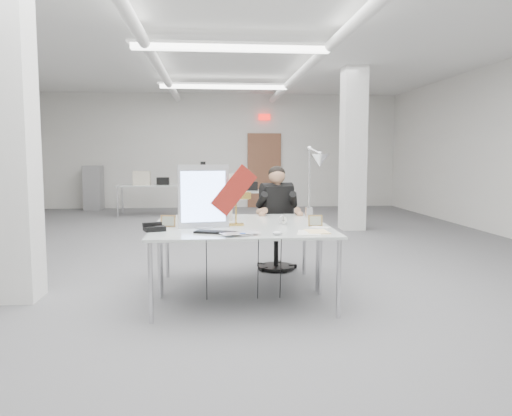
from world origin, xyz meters
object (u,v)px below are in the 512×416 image
(monitor, at_px, (203,196))
(desk_phone, at_px, (154,228))
(bankers_lamp, at_px, (236,210))
(office_chair, at_px, (276,229))
(desk_main, at_px, (243,232))
(seated_person, at_px, (277,201))
(beige_monitor, at_px, (216,205))
(architect_lamp, at_px, (314,177))
(laptop, at_px, (243,235))

(monitor, xyz_separation_m, desk_phone, (-0.47, -0.17, -0.29))
(bankers_lamp, height_order, desk_phone, bankers_lamp)
(office_chair, xyz_separation_m, monitor, (-0.91, -1.36, 0.53))
(desk_main, xyz_separation_m, bankers_lamp, (-0.05, 0.40, 0.18))
(desk_phone, bearing_deg, monitor, 0.57)
(bankers_lamp, bearing_deg, desk_main, -87.48)
(monitor, relative_size, desk_phone, 3.30)
(desk_main, bearing_deg, seated_person, 71.24)
(office_chair, relative_size, monitor, 1.70)
(desk_main, distance_m, seated_person, 1.65)
(office_chair, distance_m, beige_monitor, 1.11)
(office_chair, relative_size, bankers_lamp, 3.30)
(seated_person, bearing_deg, desk_phone, -151.11)
(architect_lamp, bearing_deg, seated_person, 121.76)
(bankers_lamp, height_order, architect_lamp, architect_lamp)
(office_chair, bearing_deg, laptop, -124.01)
(beige_monitor, bearing_deg, architect_lamp, -10.40)
(desk_phone, height_order, architect_lamp, architect_lamp)
(desk_main, bearing_deg, beige_monitor, 105.46)
(seated_person, distance_m, laptop, 1.97)
(laptop, relative_size, bankers_lamp, 1.11)
(bankers_lamp, relative_size, architect_lamp, 0.33)
(architect_lamp, bearing_deg, bankers_lamp, -148.51)
(laptop, bearing_deg, desk_phone, 131.62)
(office_chair, bearing_deg, monitor, -141.91)
(seated_person, height_order, bankers_lamp, seated_person)
(office_chair, bearing_deg, desk_main, -126.30)
(monitor, bearing_deg, office_chair, 46.35)
(seated_person, distance_m, bankers_lamp, 1.28)
(seated_person, distance_m, beige_monitor, 1.01)
(laptop, xyz_separation_m, desk_phone, (-0.82, 0.41, 0.01))
(seated_person, bearing_deg, beige_monitor, -157.87)
(office_chair, bearing_deg, seated_person, -108.09)
(desk_main, distance_m, beige_monitor, 0.95)
(seated_person, bearing_deg, office_chair, 71.91)
(monitor, bearing_deg, seated_person, 45.35)
(desk_phone, distance_m, beige_monitor, 1.03)
(desk_main, relative_size, architect_lamp, 1.85)
(desk_main, relative_size, laptop, 5.00)
(laptop, distance_m, beige_monitor, 1.26)
(desk_main, height_order, laptop, laptop)
(office_chair, bearing_deg, desk_phone, -150.16)
(desk_main, bearing_deg, bankers_lamp, 97.09)
(seated_person, bearing_deg, desk_main, -126.85)
(bankers_lamp, relative_size, beige_monitor, 0.95)
(monitor, height_order, desk_phone, monitor)
(laptop, bearing_deg, desk_main, 63.76)
(desk_phone, bearing_deg, desk_main, -24.38)
(desk_main, xyz_separation_m, beige_monitor, (-0.25, 0.90, 0.18))
(laptop, bearing_deg, beige_monitor, 78.39)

